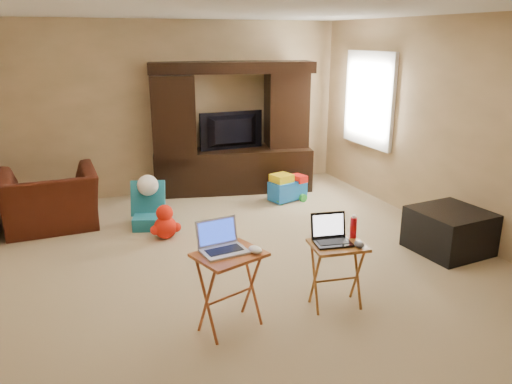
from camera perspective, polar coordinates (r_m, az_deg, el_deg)
name	(u,v)px	position (r m, az deg, el deg)	size (l,w,h in m)	color
floor	(249,258)	(5.36, -0.81, -7.60)	(5.50, 5.50, 0.00)	#CAB28C
ceiling	(248,9)	(4.87, -0.94, 20.17)	(5.50, 5.50, 0.00)	silver
wall_back	(181,108)	(7.56, -8.56, 9.47)	(5.00, 5.00, 0.00)	tan
wall_front	(446,246)	(2.70, 20.94, -5.82)	(5.00, 5.00, 0.00)	tan
wall_right	(447,127)	(6.30, 21.00, 6.97)	(5.50, 5.50, 0.00)	tan
window_pane	(370,99)	(7.46, 12.90, 10.29)	(1.20, 1.20, 0.00)	white
window_frame	(369,99)	(7.45, 12.77, 10.29)	(0.06, 1.14, 1.34)	white
entertainment_center	(233,128)	(7.46, -2.69, 7.29)	(2.35, 0.59, 1.92)	black
television	(234,131)	(7.43, -2.57, 6.94)	(0.98, 0.13, 0.56)	black
recliner	(50,200)	(6.57, -22.49, -0.83)	(1.10, 0.97, 0.72)	#491B0F
child_rocker	(151,205)	(6.26, -11.94, -1.48)	(0.42, 0.48, 0.56)	#17677F
plush_toy	(165,221)	(5.90, -10.35, -3.33)	(0.37, 0.31, 0.41)	red
push_toy	(288,187)	(7.16, 3.63, 0.61)	(0.54, 0.39, 0.41)	blue
ottoman	(449,231)	(5.85, 21.22, -4.15)	(0.72, 0.72, 0.47)	black
tray_table_left	(230,291)	(4.04, -3.00, -11.26)	(0.50, 0.40, 0.66)	#AD592A
tray_table_right	(336,275)	(4.41, 9.16, -9.40)	(0.45, 0.36, 0.59)	#965B24
laptop_left	(224,238)	(3.86, -3.68, -5.28)	(0.34, 0.28, 0.24)	silver
laptop_right	(333,231)	(4.23, 8.83, -4.39)	(0.31, 0.26, 0.24)	black
mouse_left	(255,250)	(3.88, -0.07, -6.61)	(0.08, 0.13, 0.05)	white
mouse_right	(359,244)	(4.25, 11.71, -5.87)	(0.08, 0.12, 0.05)	#3E3E43
water_bottle	(353,228)	(4.41, 11.07, -4.02)	(0.06, 0.06, 0.18)	red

